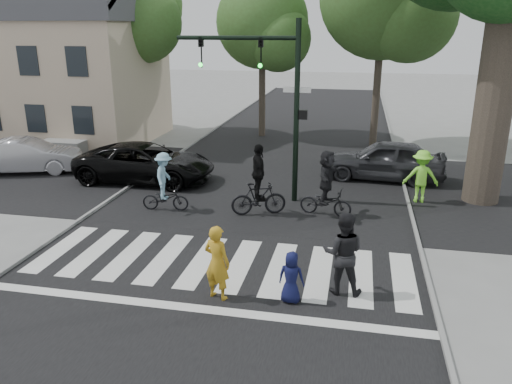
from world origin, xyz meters
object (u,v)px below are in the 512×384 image
Objects in this scene: pedestrian_adult at (343,253)px; car_suv at (145,163)px; cyclist_left at (165,186)px; cyclist_mid at (259,186)px; cyclist_right at (326,187)px; traffic_signal at (271,86)px; pedestrian_woman at (217,263)px; car_grey at (384,160)px; car_silver at (27,156)px; pedestrian_child at (291,277)px.

car_suv is (-7.83, 7.21, -0.22)m from pedestrian_adult.
cyclist_mid is at bearing 4.42° from cyclist_left.
car_suv is at bearing 161.65° from cyclist_right.
cyclist_mid is (-0.11, -1.55, -2.96)m from traffic_signal.
car_grey is at bearing -92.53° from pedestrian_woman.
traffic_signal is 3.34m from cyclist_mid.
cyclist_right reaches higher than pedestrian_woman.
car_grey reaches higher than car_silver.
traffic_signal is at bearing -45.78° from car_grey.
traffic_signal is 7.65m from pedestrian_child.
pedestrian_child is 0.61× the size of pedestrian_adult.
cyclist_mid reaches higher than pedestrian_child.
cyclist_right reaches higher than pedestrian_adult.
pedestrian_adult is at bearing -65.94° from traffic_signal.
cyclist_right is 0.50× the size of car_silver.
pedestrian_adult is 0.45× the size of car_silver.
cyclist_left is at bearing -150.68° from traffic_signal.
car_grey is (14.36, 1.92, 0.09)m from car_silver.
pedestrian_adult is 0.42× the size of car_grey.
cyclist_mid is at bearing -69.86° from pedestrian_woman.
traffic_signal is 2.61× the size of cyclist_mid.
traffic_signal is 3.76m from cyclist_right.
cyclist_right is at bearing 9.35° from cyclist_mid.
pedestrian_child is at bearing -93.69° from cyclist_right.
cyclist_right is (2.00, -1.20, -2.96)m from traffic_signal.
car_silver is (-10.44, 8.22, -0.16)m from pedestrian_woman.
pedestrian_adult reaches higher than pedestrian_child.
cyclist_left is 3.54m from car_suv.
cyclist_left is 3.07m from cyclist_mid.
cyclist_left is (-3.17, -1.78, -3.06)m from traffic_signal.
traffic_signal is 1.41× the size of car_silver.
car_grey is (3.91, 10.14, -0.07)m from pedestrian_woman.
cyclist_mid is (-2.81, 4.50, -0.02)m from pedestrian_adult.
car_silver reaches higher than pedestrian_child.
traffic_signal reaches higher than cyclist_mid.
pedestrian_child is 5.52m from cyclist_right.
cyclist_right is 0.40× the size of car_suv.
car_grey is at bearing 35.42° from cyclist_left.
traffic_signal is at bearing 149.03° from cyclist_right.
pedestrian_child is 0.61× the size of cyclist_left.
cyclist_left is 0.45× the size of car_silver.
cyclist_left is 0.36× the size of car_suv.
pedestrian_adult is at bearing -144.46° from pedestrian_woman.
cyclist_right is 4.89m from car_grey.
car_silver is at bearing 164.22° from cyclist_mid.
pedestrian_child is 6.88m from cyclist_left.
traffic_signal is 4.76m from cyclist_left.
cyclist_right reaches higher than car_silver.
car_suv is (-7.13, 2.36, -0.21)m from cyclist_right.
cyclist_right is (1.96, 5.66, 0.09)m from pedestrian_woman.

